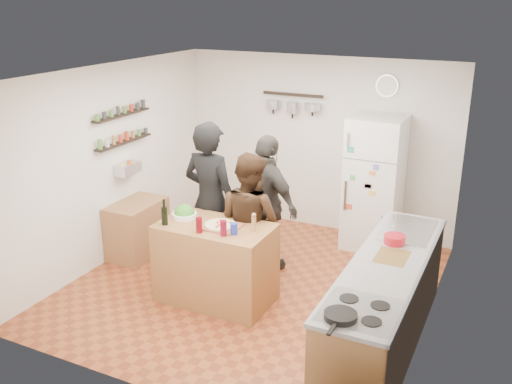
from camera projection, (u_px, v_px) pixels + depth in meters
The scene contains 26 objects.
room_shell at pixel (267, 177), 6.73m from camera, with size 4.20×4.20×4.20m.
prep_island at pixel (216, 263), 6.35m from camera, with size 1.25×0.72×0.91m, color olive.
pizza_board at pixel (220, 226), 6.15m from camera, with size 0.42×0.34×0.02m, color brown.
pizza at pixel (220, 225), 6.14m from camera, with size 0.34×0.34×0.02m, color beige.
salad_bowl at pixel (185, 215), 6.41m from camera, with size 0.28×0.28×0.06m, color white.
wine_bottle at pixel (165, 216), 6.19m from camera, with size 0.07×0.07×0.20m, color black.
wine_glass_near at pixel (199, 225), 5.99m from camera, with size 0.07×0.07×0.17m, color #5C070F.
wine_glass_far at pixel (223, 228), 5.92m from camera, with size 0.07×0.07×0.17m, color #61081C.
pepper_mill at pixel (254, 224), 6.03m from camera, with size 0.05×0.05×0.16m, color #9A6E40.
salt_canister at pixel (234, 229), 5.96m from camera, with size 0.08×0.08×0.12m, color #1B2997.
person_left at pixel (210, 201), 6.76m from camera, with size 0.70×0.46×1.93m, color black.
person_center at pixel (250, 222), 6.51m from camera, with size 0.80×0.62×1.65m, color black.
person_back at pixel (267, 204), 6.97m from camera, with size 1.01×0.42×1.72m, color #302D2B.
counter_run at pixel (385, 306), 5.49m from camera, with size 0.63×2.63×0.90m, color #9E7042.
stove_top at pixel (360, 311), 4.53m from camera, with size 0.60×0.62×0.02m, color white.
skillet at pixel (341, 316), 4.40m from camera, with size 0.26×0.26×0.05m, color black.
sink at pixel (408, 230), 6.06m from camera, with size 0.50×0.80×0.03m, color silver.
cutting_board at pixel (392, 258), 5.45m from camera, with size 0.30×0.40×0.02m, color brown.
red_bowl at pixel (395, 239), 5.72m from camera, with size 0.21×0.21×0.09m, color #AE1320.
fridge at pixel (374, 183), 7.60m from camera, with size 0.70×0.68×1.80m, color white.
wall_clock at pixel (387, 86), 7.47m from camera, with size 0.30×0.30×0.03m, color silver.
spice_shelf_lower at pixel (124, 142), 7.28m from camera, with size 0.12×1.00×0.03m, color black.
spice_shelf_upper at pixel (122, 115), 7.17m from camera, with size 0.12×1.00×0.03m, color black.
produce_basket at pixel (128, 168), 7.38m from camera, with size 0.18×0.35×0.14m, color silver.
side_table at pixel (138, 229), 7.50m from camera, with size 0.50×0.80×0.73m, color olive.
pot_rack at pixel (293, 95), 8.01m from camera, with size 0.90×0.04×0.04m, color black.
Camera 1 is at (2.69, -5.43, 3.31)m, focal length 40.00 mm.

